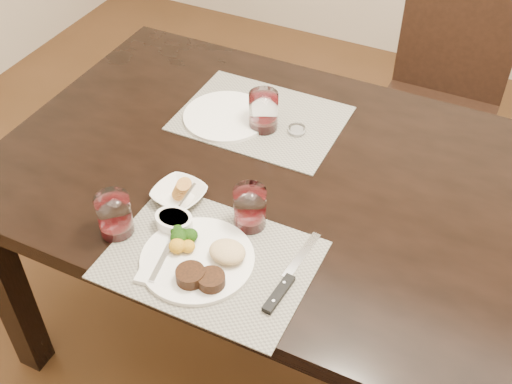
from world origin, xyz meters
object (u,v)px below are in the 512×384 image
at_px(chair_far, 442,92).
at_px(steak_knife, 285,284).
at_px(cracker_bowl, 179,194).
at_px(wine_glass_near, 250,209).
at_px(far_plate, 226,116).
at_px(dinner_plate, 201,260).

distance_m(chair_far, steak_knife, 1.31).
bearing_deg(chair_far, cracker_bowl, -110.31).
bearing_deg(wine_glass_near, far_plate, 125.49).
distance_m(dinner_plate, wine_glass_near, 0.17).
distance_m(dinner_plate, cracker_bowl, 0.22).
height_order(dinner_plate, steak_knife, dinner_plate).
distance_m(chair_far, wine_glass_near, 1.21).
height_order(chair_far, dinner_plate, chair_far).
xyz_separation_m(cracker_bowl, wine_glass_near, (0.20, 0.00, 0.03)).
height_order(chair_far, far_plate, chair_far).
distance_m(cracker_bowl, far_plate, 0.36).
xyz_separation_m(cracker_bowl, far_plate, (-0.06, 0.35, -0.01)).
distance_m(chair_far, dinner_plate, 1.36).
height_order(chair_far, wine_glass_near, chair_far).
bearing_deg(dinner_plate, cracker_bowl, 111.44).
bearing_deg(steak_knife, wine_glass_near, 142.85).
distance_m(chair_far, far_plate, 0.96).
bearing_deg(dinner_plate, chair_far, 56.13).
bearing_deg(dinner_plate, far_plate, 90.04).
relative_size(wine_glass_near, far_plate, 0.43).
height_order(chair_far, cracker_bowl, chair_far).
bearing_deg(chair_far, steak_knife, -93.47).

